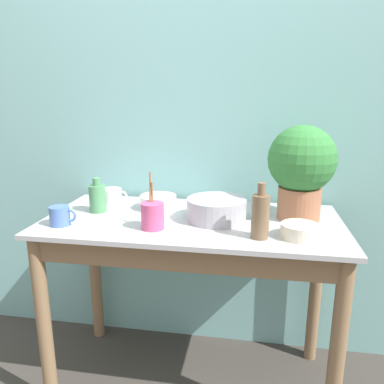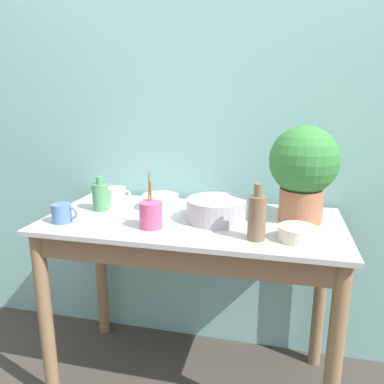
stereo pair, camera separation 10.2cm
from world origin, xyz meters
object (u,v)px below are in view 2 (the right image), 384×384
at_px(bowl_small_cream, 297,233).
at_px(utensil_cup, 151,215).
at_px(bottle_short, 101,196).
at_px(mug_white, 116,195).
at_px(mug_blue, 62,213).
at_px(bowl_small_enamel_white, 160,201).
at_px(bowl_wash_large, 216,210).
at_px(bottle_tall, 257,217).
at_px(potted_plant, 303,168).

xyz_separation_m(bowl_small_cream, utensil_cup, (-0.57, 0.01, 0.03)).
xyz_separation_m(bottle_short, utensil_cup, (0.31, -0.18, -0.01)).
distance_m(bottle_short, mug_white, 0.13).
xyz_separation_m(bottle_short, bowl_small_cream, (0.88, -0.18, -0.04)).
bearing_deg(mug_white, mug_blue, -106.64).
bearing_deg(bowl_small_enamel_white, bowl_wash_large, -22.14).
relative_size(bottle_tall, mug_white, 1.63).
xyz_separation_m(bowl_wash_large, mug_white, (-0.53, 0.15, -0.01)).
xyz_separation_m(potted_plant, bowl_small_enamel_white, (-0.64, 0.04, -0.20)).
distance_m(bowl_wash_large, bottle_tall, 0.26).
relative_size(bottle_tall, bowl_small_enamel_white, 1.24).
distance_m(bottle_tall, utensil_cup, 0.43).
height_order(bowl_wash_large, bowl_small_cream, bowl_wash_large).
distance_m(bowl_wash_large, bowl_small_cream, 0.37).
relative_size(bottle_short, mug_blue, 1.39).
bearing_deg(mug_white, bowl_small_cream, -19.67).
xyz_separation_m(bowl_wash_large, bottle_short, (-0.55, 0.03, 0.02)).
height_order(potted_plant, mug_white, potted_plant).
xyz_separation_m(potted_plant, mug_white, (-0.88, 0.07, -0.19)).
distance_m(bottle_tall, bowl_small_cream, 0.16).
height_order(bottle_tall, bowl_small_cream, bottle_tall).
relative_size(potted_plant, mug_blue, 3.55).
distance_m(potted_plant, bowl_small_cream, 0.31).
xyz_separation_m(bowl_small_enamel_white, utensil_cup, (0.05, -0.27, 0.02)).
relative_size(mug_white, bowl_small_cream, 0.92).
bearing_deg(bowl_small_enamel_white, mug_blue, -139.38).
relative_size(bowl_wash_large, bottle_tall, 1.20).
bearing_deg(potted_plant, bowl_wash_large, -167.03).
xyz_separation_m(bottle_tall, bowl_small_cream, (0.15, 0.03, -0.06)).
height_order(potted_plant, utensil_cup, potted_plant).
bearing_deg(utensil_cup, bottle_tall, -4.33).
relative_size(potted_plant, utensil_cup, 1.79).
bearing_deg(bowl_small_cream, bottle_tall, -169.86).
height_order(bottle_tall, bowl_small_enamel_white, bottle_tall).
bearing_deg(mug_white, bottle_tall, -25.15).
xyz_separation_m(mug_blue, bowl_small_cream, (0.96, 0.02, -0.01)).
bearing_deg(bottle_tall, potted_plant, 57.55).
bearing_deg(bottle_short, bottle_tall, -15.98).
xyz_separation_m(bottle_tall, bottle_short, (-0.73, 0.21, -0.02)).
relative_size(potted_plant, mug_white, 3.10).
height_order(bottle_tall, mug_white, bottle_tall).
xyz_separation_m(mug_blue, bowl_small_enamel_white, (0.34, 0.29, -0.01)).
height_order(bowl_wash_large, mug_white, bowl_wash_large).
bearing_deg(bowl_wash_large, mug_blue, -164.48).
relative_size(potted_plant, bowl_small_enamel_white, 2.36).
relative_size(bottle_short, bowl_small_cream, 1.12).
xyz_separation_m(mug_white, utensil_cup, (0.29, -0.30, 0.02)).
distance_m(bottle_short, bowl_small_cream, 0.90).
bearing_deg(potted_plant, bottle_tall, -122.45).
relative_size(bottle_tall, mug_blue, 1.87).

